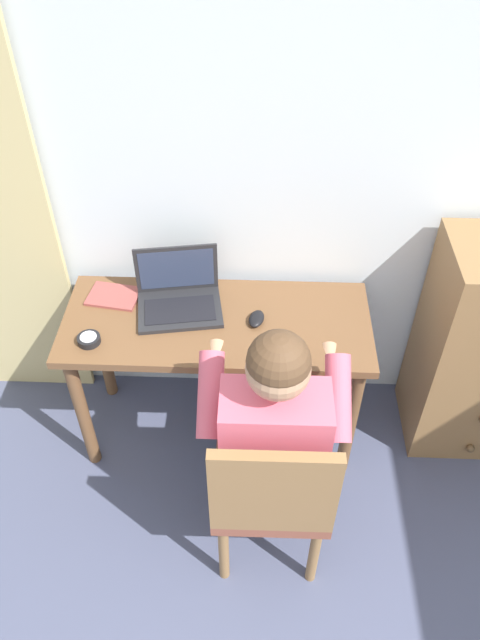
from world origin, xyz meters
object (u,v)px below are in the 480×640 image
Objects in this scene: desk at (217,340)px; person_seated at (273,419)px; desk_clock at (89,339)px; chair at (271,492)px; notebook_pad at (114,296)px; laptop at (179,295)px; computer_mouse at (256,319)px.

person_seated is (0.23, -0.45, 0.06)m from desk.
desk_clock is (-0.72, 0.30, 0.07)m from person_seated.
chair is 1.04m from notebook_pad.
computer_mouse is at bearing -15.50° from laptop.
laptop reaches higher than desk.
computer_mouse is at bearing 98.83° from person_seated.
person_seated is 0.89m from notebook_pad.
computer_mouse is 1.11× the size of desk_clock.
laptop is at bearing 35.31° from desk_clock.
laptop is 0.29m from notebook_pad.
person_seated is at bearing -31.64° from notebook_pad.
person_seated is 13.12× the size of desk_clock.
desk_clock is at bearing 157.06° from person_seated.
notebook_pad is (-0.44, 0.12, 0.12)m from desk.
computer_mouse is at bearing 96.40° from chair.
chair is 0.68m from computer_mouse.
desk is 5.97× the size of notebook_pad.
chair is 2.30× the size of laptop.
laptop is (-0.39, 0.72, 0.29)m from chair.
desk_clock is at bearing -144.69° from laptop.
notebook_pad is (-0.61, 0.13, -0.01)m from computer_mouse.
computer_mouse is (0.32, -0.09, -0.04)m from laptop.
chair is 9.59× the size of desk_clock.
chair reaches higher than computer_mouse.
chair is at bearing -34.02° from desk_clock.
notebook_pad is (-0.68, 0.75, 0.24)m from chair.
person_seated reaches higher than desk_clock.
desk_clock is at bearing -155.24° from computer_mouse.
person_seated is 0.78m from desk_clock.
chair is at bearing -61.31° from laptop.
laptop is 0.40m from desk_clock.
desk is at bearing -168.10° from computer_mouse.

